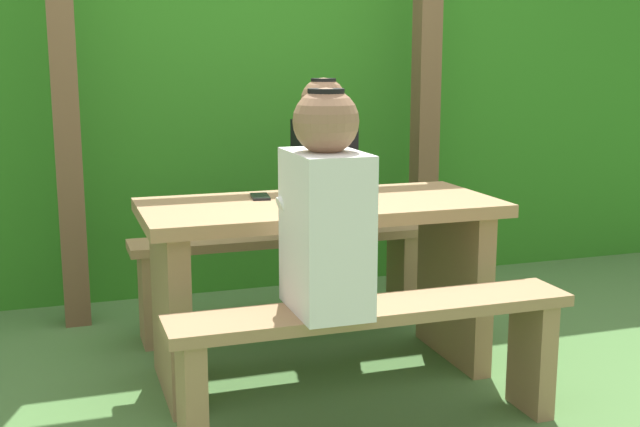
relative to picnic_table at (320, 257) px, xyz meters
name	(u,v)px	position (x,y,z in m)	size (l,w,h in m)	color
ground_plane	(320,373)	(0.00, 0.00, -0.49)	(12.00, 12.00, 0.00)	#4E7A3E
hedge_backdrop	(229,93)	(0.00, 1.67, 0.58)	(6.40, 0.76, 2.15)	#2F7E1E
pergola_post_left	(66,114)	(-0.92, 0.97, 0.53)	(0.12, 0.12, 2.03)	brown
pergola_post_right	(425,106)	(0.92, 0.97, 0.53)	(0.12, 0.12, 2.03)	brown
picnic_table	(320,257)	(0.00, 0.00, 0.00)	(1.40, 0.64, 0.72)	#9E7A51
bench_near	(374,343)	(0.00, -0.58, -0.16)	(1.40, 0.24, 0.46)	#9E7A51
bench_far	(281,262)	(0.00, 0.58, -0.16)	(1.40, 0.24, 0.46)	#9E7A51
person_white_shirt	(326,210)	(-0.17, -0.57, 0.31)	(0.25, 0.35, 0.72)	white
person_black_coat	(324,162)	(0.21, 0.57, 0.31)	(0.25, 0.35, 0.72)	black
drinking_glass	(299,193)	(-0.10, -0.04, 0.27)	(0.06, 0.06, 0.09)	silver
bottle_left	(332,177)	(0.06, 0.03, 0.32)	(0.07, 0.07, 0.23)	silver
cell_phone	(260,197)	(-0.20, 0.15, 0.23)	(0.07, 0.14, 0.01)	black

